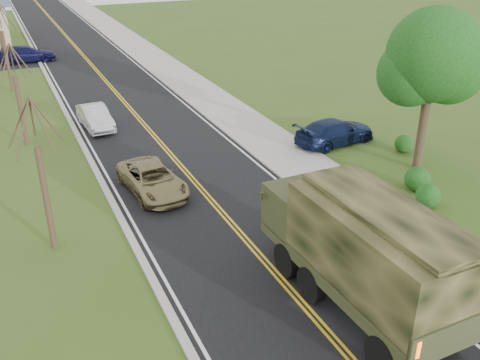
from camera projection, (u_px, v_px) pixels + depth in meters
road at (91, 65)px, 48.07m from camera, size 8.00×120.00×0.01m
curb_right at (137, 60)px, 49.61m from camera, size 0.30×120.00×0.12m
sidewalk_right at (155, 58)px, 50.27m from camera, size 3.20×120.00×0.10m
curb_left at (43, 69)px, 46.49m from camera, size 0.30×120.00×0.10m
leafy_tree at (433, 62)px, 25.25m from camera, size 4.83×4.50×8.10m
bare_tree_a at (44, 187)px, 19.70m from camera, size 1.93×2.26×6.08m
bare_tree_b at (19, 102)px, 29.61m from camera, size 1.83×2.14×5.73m
bare_tree_c at (6, 54)px, 39.32m from camera, size 2.04×2.39×6.42m
military_truck at (364, 246)px, 16.66m from camera, size 2.99×8.12×4.01m
suv_champagne at (152, 179)px, 24.87m from camera, size 2.66×4.95×1.32m
sedan_silver at (95, 117)px, 32.83m from camera, size 1.72×4.25×1.37m
pickup_navy at (335, 132)px, 30.44m from camera, size 5.23×2.73×1.45m
utility_box_near at (449, 272)px, 18.50m from camera, size 0.71×0.64×0.80m
lot_car_navy at (26, 54)px, 48.71m from camera, size 5.09×2.09×1.47m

